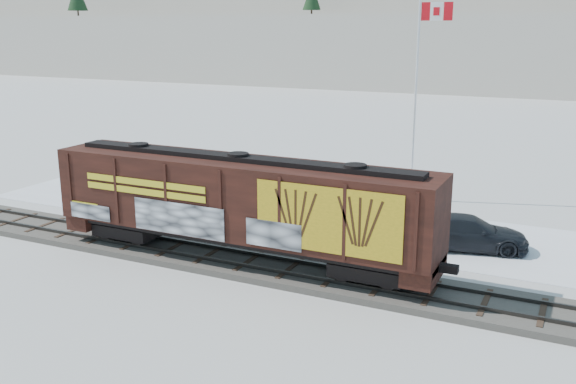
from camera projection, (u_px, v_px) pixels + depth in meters
The scene contains 9 objects.
ground at pixel (249, 267), 28.04m from camera, with size 500.00×500.00×0.00m, color white.
rail_track at pixel (249, 264), 28.00m from camera, with size 50.00×3.40×0.43m.
parking_strip at pixel (317, 221), 34.58m from camera, with size 40.00×8.00×0.03m, color white.
hillside at pixel (545, 7), 146.37m from camera, with size 360.00×110.00×93.00m.
hopper_railcar at pixel (239, 201), 27.48m from camera, with size 17.41×3.06×4.49m.
flagpole at pixel (416, 129), 37.68m from camera, with size 2.30×0.90×11.69m.
car_silver at pixel (178, 190), 38.00m from camera, with size 1.73×4.31×1.47m, color #B1B5B9.
car_white at pixel (341, 211), 33.58m from camera, with size 1.69×4.85×1.60m, color white.
car_dark at pixel (468, 232), 30.06m from camera, with size 2.22×5.46×1.58m, color black.
Camera 1 is at (12.92, -22.98, 10.24)m, focal length 40.00 mm.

